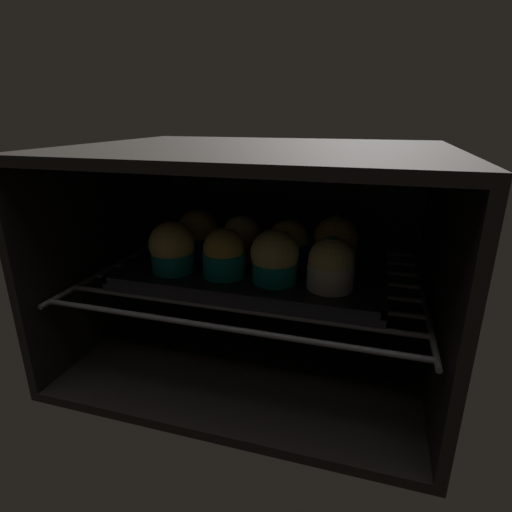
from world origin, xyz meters
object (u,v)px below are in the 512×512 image
object	(u,v)px
muffin_row0_col0	(172,249)
muffin_row0_col1	(224,255)
muffin_row0_col2	(275,258)
muffin_row1_col0	(198,234)
muffin_row1_col2	(288,245)
muffin_row0_col3	(331,265)
baking_tray	(256,272)
muffin_row1_col1	(242,239)
muffin_row1_col3	(335,244)

from	to	relation	value
muffin_row0_col0	muffin_row0_col1	world-z (taller)	muffin_row0_col0
muffin_row0_col2	muffin_row1_col0	size ratio (longest dim) A/B	0.99
muffin_row0_col0	muffin_row0_col2	distance (cm)	17.45
muffin_row0_col0	muffin_row0_col2	size ratio (longest dim) A/B	1.00
muffin_row1_col2	muffin_row0_col3	bearing A→B (deg)	-44.92
baking_tray	muffin_row0_col3	world-z (taller)	muffin_row0_col3
muffin_row0_col2	muffin_row1_col2	size ratio (longest dim) A/B	1.06
muffin_row1_col1	muffin_row1_col2	size ratio (longest dim) A/B	1.01
muffin_row1_col1	muffin_row1_col2	world-z (taller)	same
muffin_row0_col0	muffin_row1_col2	bearing A→B (deg)	26.19
muffin_row1_col0	muffin_row1_col1	distance (cm)	8.46
baking_tray	muffin_row1_col1	bearing A→B (deg)	131.87
muffin_row0_col3	muffin_row1_col2	distance (cm)	11.82
baking_tray	muffin_row1_col1	world-z (taller)	muffin_row1_col1
muffin_row1_col1	muffin_row1_col2	bearing A→B (deg)	-3.17
muffin_row0_col2	muffin_row1_col1	xyz separation A→B (cm)	(-8.39, 8.82, -0.17)
muffin_row0_col1	muffin_row1_col3	distance (cm)	18.81
muffin_row0_col0	muffin_row0_col2	world-z (taller)	same
baking_tray	muffin_row0_col1	world-z (taller)	muffin_row0_col1
muffin_row0_col1	muffin_row1_col2	world-z (taller)	same
muffin_row0_col2	muffin_row0_col3	bearing A→B (deg)	-0.09
muffin_row0_col0	muffin_row0_col3	bearing A→B (deg)	0.87
muffin_row0_col2	muffin_row1_col0	distance (cm)	18.96
muffin_row1_col1	muffin_row0_col2	bearing A→B (deg)	-46.44
muffin_row0_col2	muffin_row0_col0	bearing A→B (deg)	-178.65
muffin_row1_col2	muffin_row1_col3	xyz separation A→B (cm)	(7.99, 0.30, 0.70)
muffin_row1_col0	muffin_row1_col1	xyz separation A→B (cm)	(8.46, 0.11, -0.25)
muffin_row0_col0	muffin_row1_col0	distance (cm)	9.14
muffin_row0_col1	muffin_row0_col0	bearing A→B (deg)	-176.17
muffin_row0_col0	baking_tray	bearing A→B (deg)	19.56
muffin_row1_col0	muffin_row1_col2	xyz separation A→B (cm)	(17.18, -0.37, -0.32)
muffin_row0_col1	muffin_row0_col3	bearing A→B (deg)	-0.68
baking_tray	muffin_row1_col0	bearing A→B (deg)	160.49
muffin_row0_col1	muffin_row1_col3	size ratio (longest dim) A/B	0.84
muffin_row1_col0	muffin_row0_col3	bearing A→B (deg)	-18.84
muffin_row0_col3	muffin_row1_col1	xyz separation A→B (cm)	(-17.09, 8.83, 0.03)
muffin_row1_col1	muffin_row0_col1	bearing A→B (deg)	-90.53
muffin_row1_col3	muffin_row1_col1	bearing A→B (deg)	179.39
muffin_row0_col0	muffin_row1_col3	size ratio (longest dim) A/B	0.90
muffin_row1_col2	muffin_row0_col2	bearing A→B (deg)	-92.28
baking_tray	muffin_row0_col1	size ratio (longest dim) A/B	5.39
muffin_row0_col0	muffin_row0_col3	xyz separation A→B (cm)	(26.15, 0.40, -0.23)
muffin_row0_col1	muffin_row0_col2	distance (cm)	8.47
muffin_row1_col0	muffin_row0_col2	bearing A→B (deg)	-27.33
baking_tray	muffin_row0_col3	distance (cm)	14.30
muffin_row1_col0	muffin_row1_col1	size ratio (longest dim) A/B	1.07
muffin_row0_col1	muffin_row1_col1	xyz separation A→B (cm)	(0.08, 8.63, 0.11)
baking_tray	muffin_row1_col1	size ratio (longest dim) A/B	5.33
baking_tray	muffin_row0_col0	xyz separation A→B (cm)	(-13.15, -4.67, 4.37)
muffin_row1_col3	muffin_row0_col2	bearing A→B (deg)	-133.93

